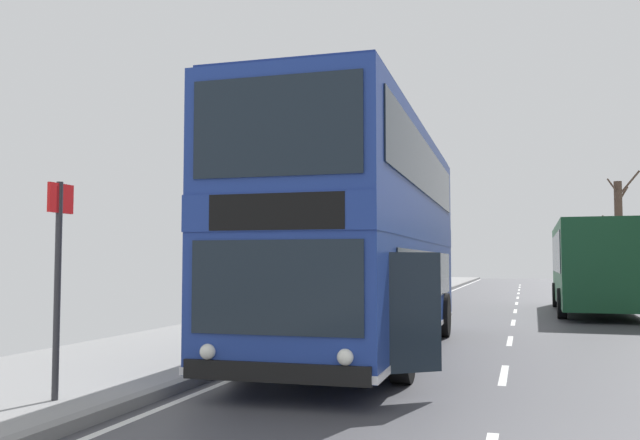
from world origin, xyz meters
TOP-DOWN VIEW (x-y plane):
  - double_decker_bus_main at (-2.68, 9.20)m, footprint 3.40×10.69m
  - background_bus_far_lane at (2.71, 21.82)m, footprint 2.80×9.67m
  - bus_stop_sign_near at (-5.06, 3.11)m, footprint 0.08×0.44m
  - bare_tree_far_00 at (5.49, 37.25)m, footprint 2.03×1.52m

SIDE VIEW (x-z plane):
  - background_bus_far_lane at x=2.71m, z-range 0.14..3.24m
  - bus_stop_sign_near at x=-5.06m, z-range 0.44..3.07m
  - double_decker_bus_main at x=-2.68m, z-range 0.10..4.49m
  - bare_tree_far_00 at x=5.49m, z-range -0.04..6.74m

